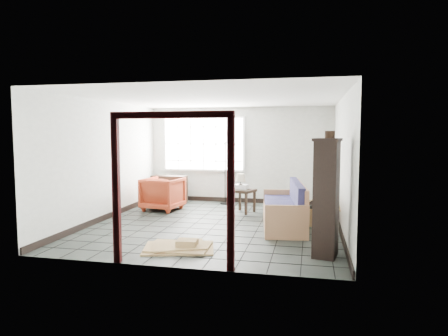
% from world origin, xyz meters
% --- Properties ---
extents(ground, '(5.50, 5.50, 0.00)m').
position_xyz_m(ground, '(0.00, 0.00, 0.00)').
color(ground, black).
rests_on(ground, ground).
extents(room_shell, '(5.02, 5.52, 2.61)m').
position_xyz_m(room_shell, '(0.00, 0.03, 1.68)').
color(room_shell, '#B0B5AE').
rests_on(room_shell, ground).
extents(window_panel, '(2.32, 0.08, 1.52)m').
position_xyz_m(window_panel, '(-1.00, 2.70, 1.60)').
color(window_panel, silver).
rests_on(window_panel, ground).
extents(doorway_trim, '(1.80, 0.08, 2.20)m').
position_xyz_m(doorway_trim, '(0.00, -2.70, 1.38)').
color(doorway_trim, black).
rests_on(doorway_trim, ground).
extents(futon_sofa, '(1.04, 2.15, 0.92)m').
position_xyz_m(futon_sofa, '(1.45, 0.07, 0.33)').
color(futon_sofa, brown).
rests_on(futon_sofa, ground).
extents(armchair, '(0.98, 0.93, 0.89)m').
position_xyz_m(armchair, '(-1.65, 1.24, 0.45)').
color(armchair, maroon).
rests_on(armchair, ground).
extents(side_table, '(0.65, 0.65, 0.56)m').
position_xyz_m(side_table, '(0.34, 1.35, 0.46)').
color(side_table, black).
rests_on(side_table, ground).
extents(table_lamp, '(0.26, 0.26, 0.37)m').
position_xyz_m(table_lamp, '(0.27, 1.38, 0.82)').
color(table_lamp, black).
rests_on(table_lamp, side_table).
extents(projector, '(0.34, 0.28, 0.11)m').
position_xyz_m(projector, '(0.29, 1.41, 0.61)').
color(projector, silver).
rests_on(projector, side_table).
extents(floor_lamp, '(0.47, 0.38, 1.76)m').
position_xyz_m(floor_lamp, '(-0.21, 2.33, 0.94)').
color(floor_lamp, black).
rests_on(floor_lamp, ground).
extents(console_shelf, '(0.98, 0.44, 0.74)m').
position_xyz_m(console_shelf, '(-1.87, 2.30, 0.37)').
color(console_shelf, black).
rests_on(console_shelf, ground).
extents(tall_shelf, '(0.47, 0.56, 1.82)m').
position_xyz_m(tall_shelf, '(2.15, -1.76, 0.93)').
color(tall_shelf, black).
rests_on(tall_shelf, ground).
extents(pot, '(0.18, 0.18, 0.11)m').
position_xyz_m(pot, '(2.18, -1.77, 1.88)').
color(pot, black).
rests_on(pot, tall_shelf).
extents(open_box, '(0.97, 0.64, 0.50)m').
position_xyz_m(open_box, '(2.15, 0.35, 0.18)').
color(open_box, '#976E48').
rests_on(open_box, ground).
extents(cardboard_pile, '(1.30, 1.06, 0.17)m').
position_xyz_m(cardboard_pile, '(-0.17, -1.86, 0.04)').
color(cardboard_pile, '#976E48').
rests_on(cardboard_pile, ground).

